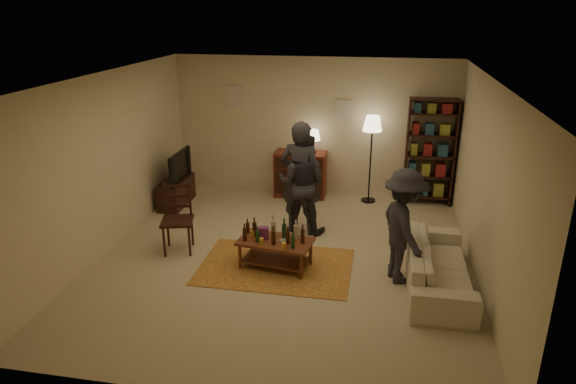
% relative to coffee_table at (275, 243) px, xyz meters
% --- Properties ---
extents(floor, '(6.00, 6.00, 0.00)m').
position_rel_coffee_table_xyz_m(floor, '(0.09, 0.29, -0.39)').
color(floor, '#C6B793').
rests_on(floor, ground).
extents(room_shell, '(6.00, 6.00, 6.00)m').
position_rel_coffee_table_xyz_m(room_shell, '(-0.56, 3.27, 1.43)').
color(room_shell, beige).
rests_on(room_shell, ground).
extents(rug, '(2.20, 1.50, 0.01)m').
position_rel_coffee_table_xyz_m(rug, '(0.01, -0.00, -0.38)').
color(rug, brown).
rests_on(rug, ground).
extents(coffee_table, '(1.12, 0.72, 0.77)m').
position_rel_coffee_table_xyz_m(coffee_table, '(0.00, 0.00, 0.00)').
color(coffee_table, brown).
rests_on(coffee_table, ground).
extents(dining_chair, '(0.57, 0.57, 1.08)m').
position_rel_coffee_table_xyz_m(dining_chair, '(-1.59, 0.31, 0.19)').
color(dining_chair, black).
rests_on(dining_chair, ground).
extents(tv_stand, '(0.40, 1.00, 1.06)m').
position_rel_coffee_table_xyz_m(tv_stand, '(-2.36, 2.09, -0.00)').
color(tv_stand, black).
rests_on(tv_stand, ground).
extents(dresser, '(1.00, 0.50, 1.36)m').
position_rel_coffee_table_xyz_m(dresser, '(-0.10, 3.00, 0.09)').
color(dresser, maroon).
rests_on(dresser, ground).
extents(bookshelf, '(0.90, 0.34, 2.02)m').
position_rel_coffee_table_xyz_m(bookshelf, '(2.33, 3.07, 0.65)').
color(bookshelf, black).
rests_on(bookshelf, ground).
extents(floor_lamp, '(0.36, 0.36, 1.69)m').
position_rel_coffee_table_xyz_m(floor_lamp, '(1.25, 2.94, 1.04)').
color(floor_lamp, black).
rests_on(floor_lamp, ground).
extents(sofa, '(0.81, 2.08, 0.61)m').
position_rel_coffee_table_xyz_m(sofa, '(2.29, -0.11, -0.08)').
color(sofa, beige).
rests_on(sofa, ground).
extents(person_left, '(0.76, 0.56, 1.91)m').
position_rel_coffee_table_xyz_m(person_left, '(0.17, 1.28, 0.56)').
color(person_left, '#282830').
rests_on(person_left, ground).
extents(person_right, '(0.88, 0.71, 1.69)m').
position_rel_coffee_table_xyz_m(person_right, '(0.18, 1.34, 0.46)').
color(person_right, '#292931').
rests_on(person_right, ground).
extents(person_by_sofa, '(0.93, 1.18, 1.61)m').
position_rel_coffee_table_xyz_m(person_by_sofa, '(1.79, -0.04, 0.42)').
color(person_by_sofa, '#28272F').
rests_on(person_by_sofa, ground).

